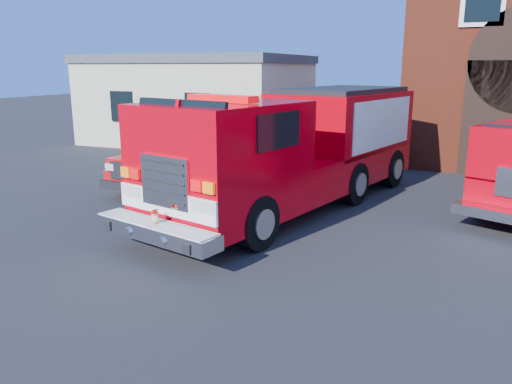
% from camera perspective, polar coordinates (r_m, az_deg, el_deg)
% --- Properties ---
extents(ground, '(100.00, 100.00, 0.00)m').
position_cam_1_polar(ground, '(11.59, 2.29, -4.90)').
color(ground, black).
rests_on(ground, ground).
extents(side_building, '(10.20, 8.20, 4.35)m').
position_cam_1_polar(side_building, '(26.61, -6.28, 10.63)').
color(side_building, beige).
rests_on(side_building, ground).
extents(fire_engine, '(5.36, 10.74, 3.19)m').
position_cam_1_polar(fire_engine, '(13.71, 4.84, 5.15)').
color(fire_engine, black).
rests_on(fire_engine, ground).
extents(pickup_truck, '(2.57, 6.27, 2.01)m').
position_cam_1_polar(pickup_truck, '(16.70, -7.44, 4.25)').
color(pickup_truck, black).
rests_on(pickup_truck, ground).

